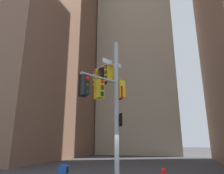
{
  "coord_description": "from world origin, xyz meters",
  "views": [
    {
      "loc": [
        3.11,
        -10.64,
        2.22
      ],
      "look_at": [
        -0.22,
        -0.16,
        5.16
      ],
      "focal_mm": 31.89,
      "sensor_mm": 36.0,
      "label": 1
    }
  ],
  "objects": [
    {
      "name": "building_mid_block",
      "position": [
        -2.82,
        26.29,
        27.21
      ],
      "size": [
        13.16,
        13.16,
        54.41
      ],
      "primitive_type": "cube",
      "color": "tan",
      "rests_on": "ground"
    },
    {
      "name": "signal_pole_assembly",
      "position": [
        -0.51,
        -0.05,
        4.94
      ],
      "size": [
        2.43,
        3.6,
        8.0
      ],
      "color": "#9EA0A3",
      "rests_on": "ground"
    },
    {
      "name": "newspaper_box",
      "position": [
        -2.95,
        -0.3,
        0.46
      ],
      "size": [
        0.45,
        0.36,
        0.91
      ],
      "color": "#194CB2",
      "rests_on": "ground"
    }
  ]
}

